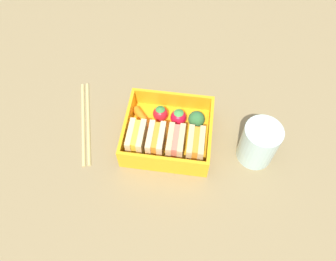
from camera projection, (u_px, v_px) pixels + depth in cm
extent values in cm
cube|color=olive|center=(168.00, 140.00, 65.08)|extent=(120.00, 120.00, 2.00)
cube|color=#F1A418|center=(168.00, 136.00, 63.73)|extent=(16.29, 14.89, 1.20)
cube|color=#F1A418|center=(163.00, 163.00, 57.80)|extent=(16.29, 0.60, 3.88)
cube|color=#F1A418|center=(173.00, 99.00, 65.37)|extent=(16.29, 0.60, 3.88)
cube|color=#F1A418|center=(210.00, 134.00, 61.02)|extent=(0.60, 13.69, 3.88)
cube|color=#F1A418|center=(127.00, 125.00, 62.15)|extent=(0.60, 13.69, 3.88)
cube|color=tan|center=(201.00, 146.00, 59.27)|extent=(1.00, 5.89, 4.55)
cube|color=orange|center=(195.00, 145.00, 59.34)|extent=(1.00, 5.42, 4.19)
cube|color=tan|center=(190.00, 145.00, 59.42)|extent=(1.00, 5.89, 4.55)
cube|color=tan|center=(181.00, 144.00, 59.53)|extent=(1.00, 5.89, 4.55)
cube|color=#D87259|center=(176.00, 143.00, 59.61)|extent=(1.00, 5.42, 4.19)
cube|color=tan|center=(170.00, 142.00, 59.68)|extent=(1.00, 5.89, 4.55)
cube|color=#E4BE8B|center=(161.00, 141.00, 59.80)|extent=(1.00, 5.89, 4.55)
cube|color=orange|center=(156.00, 141.00, 59.87)|extent=(1.00, 5.42, 4.19)
cube|color=#E4BE8B|center=(151.00, 140.00, 59.94)|extent=(1.00, 5.89, 4.55)
cube|color=#E0C285|center=(142.00, 139.00, 60.06)|extent=(1.00, 5.89, 4.55)
cube|color=yellow|center=(137.00, 138.00, 60.13)|extent=(1.00, 5.42, 4.19)
cube|color=#E0C285|center=(131.00, 138.00, 60.20)|extent=(1.00, 5.89, 4.55)
cylinder|color=#88CF63|center=(196.00, 124.00, 63.63)|extent=(1.09, 1.09, 1.43)
sphere|color=#316833|center=(196.00, 119.00, 62.09)|extent=(3.18, 3.18, 3.18)
sphere|color=red|center=(178.00, 118.00, 63.46)|extent=(3.14, 3.14, 3.14)
cone|color=#409042|center=(179.00, 112.00, 61.88)|extent=(1.88, 1.88, 0.60)
sphere|color=red|center=(160.00, 114.00, 64.04)|extent=(2.97, 2.97, 2.97)
cone|color=#378339|center=(160.00, 108.00, 62.53)|extent=(1.78, 1.78, 0.60)
cylinder|color=orange|center=(143.00, 118.00, 64.36)|extent=(4.73, 5.13, 1.55)
cylinder|color=tan|center=(88.00, 121.00, 65.95)|extent=(6.31, 19.39, 0.70)
cylinder|color=tan|center=(83.00, 122.00, 65.87)|extent=(6.31, 19.39, 0.70)
cylinder|color=silver|center=(259.00, 143.00, 58.71)|extent=(6.71, 6.71, 8.44)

